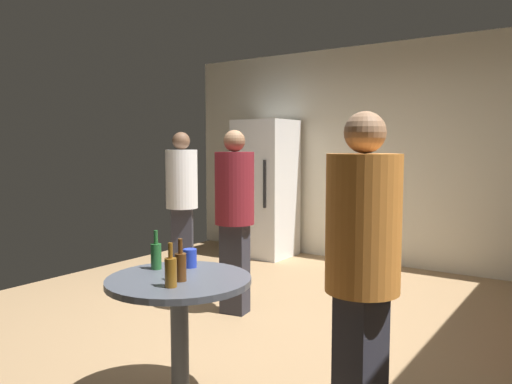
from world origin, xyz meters
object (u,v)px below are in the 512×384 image
object	(u,v)px
beer_bottle_brown	(181,266)
beer_bottle_green	(156,255)
refrigerator	(266,188)
person_in_maroon_shirt	(235,207)
plastic_cup_blue	(190,258)
person_in_orange_shirt	(363,260)
foreground_table	(179,296)
beer_bottle_amber	(171,271)
person_in_white_shirt	(182,195)

from	to	relation	value
beer_bottle_brown	beer_bottle_green	distance (m)	0.32
refrigerator	person_in_maroon_shirt	xyz separation A→B (m)	(1.06, -2.10, 0.03)
refrigerator	plastic_cup_blue	size ratio (longest dim) A/B	16.36
person_in_orange_shirt	plastic_cup_blue	bearing A→B (deg)	7.02
refrigerator	person_in_maroon_shirt	distance (m)	2.35
foreground_table	person_in_maroon_shirt	world-z (taller)	person_in_maroon_shirt
beer_bottle_brown	plastic_cup_blue	xyz separation A→B (m)	(-0.17, 0.26, -0.03)
refrigerator	beer_bottle_green	bearing A→B (deg)	-66.43
beer_bottle_green	person_in_orange_shirt	bearing A→B (deg)	2.99
plastic_cup_blue	person_in_maroon_shirt	xyz separation A→B (m)	(-0.59, 1.23, 0.14)
refrigerator	beer_bottle_green	world-z (taller)	refrigerator
beer_bottle_amber	plastic_cup_blue	bearing A→B (deg)	118.69
foreground_table	plastic_cup_blue	xyz separation A→B (m)	(-0.11, 0.21, 0.16)
refrigerator	plastic_cup_blue	distance (m)	3.72
beer_bottle_brown	person_in_white_shirt	size ratio (longest dim) A/B	0.14
foreground_table	plastic_cup_blue	world-z (taller)	plastic_cup_blue
foreground_table	beer_bottle_brown	world-z (taller)	beer_bottle_brown
beer_bottle_amber	beer_bottle_brown	distance (m)	0.12
person_in_maroon_shirt	foreground_table	bearing A→B (deg)	16.32
refrigerator	person_in_white_shirt	distance (m)	1.57
beer_bottle_green	person_in_white_shirt	xyz separation A→B (m)	(-1.57, 1.91, 0.12)
foreground_table	person_in_maroon_shirt	distance (m)	1.63
beer_bottle_amber	foreground_table	bearing A→B (deg)	121.08
plastic_cup_blue	person_in_white_shirt	distance (m)	2.46
beer_bottle_amber	person_in_white_shirt	xyz separation A→B (m)	(-1.90, 2.14, 0.12)
plastic_cup_blue	person_in_orange_shirt	distance (m)	1.13
beer_bottle_green	plastic_cup_blue	distance (m)	0.20
plastic_cup_blue	person_in_orange_shirt	bearing A→B (deg)	-4.13
foreground_table	person_in_white_shirt	size ratio (longest dim) A/B	0.50
beer_bottle_brown	plastic_cup_blue	bearing A→B (deg)	122.61
person_in_orange_shirt	person_in_white_shirt	xyz separation A→B (m)	(-2.82, 1.85, -0.00)
beer_bottle_amber	person_in_maroon_shirt	distance (m)	1.80
beer_bottle_green	person_in_white_shirt	bearing A→B (deg)	129.31
beer_bottle_amber	beer_bottle_brown	xyz separation A→B (m)	(-0.04, 0.11, 0.00)
plastic_cup_blue	person_in_orange_shirt	world-z (taller)	person_in_orange_shirt
beer_bottle_green	person_in_orange_shirt	distance (m)	1.26
person_in_white_shirt	person_in_maroon_shirt	bearing A→B (deg)	28.83
foreground_table	beer_bottle_amber	bearing A→B (deg)	-58.92
beer_bottle_green	plastic_cup_blue	xyz separation A→B (m)	(0.13, 0.15, -0.03)
person_in_orange_shirt	person_in_maroon_shirt	bearing A→B (deg)	-26.35
beer_bottle_amber	refrigerator	bearing A→B (deg)	116.60
foreground_table	person_in_orange_shirt	bearing A→B (deg)	7.27
person_in_orange_shirt	beer_bottle_green	bearing A→B (deg)	14.14
person_in_orange_shirt	person_in_maroon_shirt	xyz separation A→B (m)	(-1.71, 1.31, -0.01)
beer_bottle_amber	person_in_orange_shirt	xyz separation A→B (m)	(0.92, 0.29, 0.12)
refrigerator	person_in_white_shirt	world-z (taller)	refrigerator
plastic_cup_blue	refrigerator	bearing A→B (deg)	116.36
beer_bottle_brown	plastic_cup_blue	size ratio (longest dim) A/B	2.09
plastic_cup_blue	beer_bottle_brown	bearing A→B (deg)	-57.39
foreground_table	plastic_cup_blue	size ratio (longest dim) A/B	7.27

